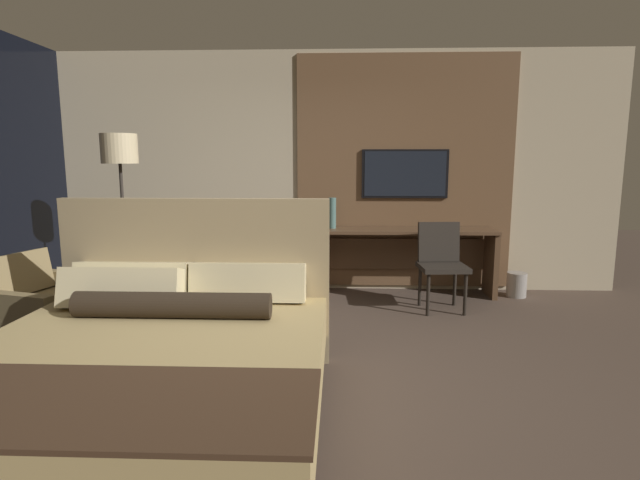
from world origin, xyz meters
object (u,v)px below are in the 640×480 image
object	(u,v)px
desk	(405,249)
tv	(405,174)
bed	(151,371)
floor_lamp	(120,164)
armchair_by_window	(46,313)
waste_bin	(517,285)
vase_tall	(332,213)
desk_chair	(441,257)

from	to	relation	value
desk	tv	distance (m)	0.88
bed	floor_lamp	xyz separation A→B (m)	(-1.00, 2.02, 1.19)
bed	armchair_by_window	size ratio (longest dim) A/B	2.10
armchair_by_window	waste_bin	distance (m)	4.82
desk	tv	xyz separation A→B (m)	(0.00, 0.18, 0.86)
armchair_by_window	vase_tall	world-z (taller)	vase_tall
desk	floor_lamp	xyz separation A→B (m)	(-2.86, -0.97, 0.98)
desk	tv	world-z (taller)	tv
desk_chair	desk	bearing A→B (deg)	114.31
vase_tall	waste_bin	bearing A→B (deg)	-1.94
bed	armchair_by_window	distance (m)	1.92
desk	tv	size ratio (longest dim) A/B	2.01
bed	vase_tall	world-z (taller)	bed
bed	armchair_by_window	bearing A→B (deg)	137.36
bed	desk_chair	size ratio (longest dim) A/B	2.38
floor_lamp	waste_bin	size ratio (longest dim) A/B	6.41
desk_chair	floor_lamp	xyz separation A→B (m)	(-3.16, -0.41, 0.97)
bed	waste_bin	bearing A→B (deg)	42.98
armchair_by_window	desk_chair	bearing A→B (deg)	-57.61
desk	armchair_by_window	distance (m)	3.69
bed	armchair_by_window	world-z (taller)	bed
desk	vase_tall	world-z (taller)	vase_tall
tv	desk	bearing A→B (deg)	-90.00
waste_bin	vase_tall	bearing A→B (deg)	178.06
tv	desk_chair	world-z (taller)	tv
armchair_by_window	floor_lamp	size ratio (longest dim) A/B	0.57
floor_lamp	waste_bin	xyz separation A→B (m)	(4.13, 0.89, -1.37)
desk	desk_chair	xyz separation A→B (m)	(0.30, -0.56, 0.01)
bed	waste_bin	size ratio (longest dim) A/B	7.68
desk_chair	vase_tall	world-z (taller)	vase_tall
tv	floor_lamp	size ratio (longest dim) A/B	0.56
tv	desk_chair	size ratio (longest dim) A/B	1.11
vase_tall	bed	bearing A→B (deg)	-108.74
tv	armchair_by_window	bearing A→B (deg)	-150.20
tv	vase_tall	size ratio (longest dim) A/B	2.85
armchair_by_window	vase_tall	bearing A→B (deg)	-40.38
tv	floor_lamp	distance (m)	3.09
tv	waste_bin	world-z (taller)	tv
bed	desk	bearing A→B (deg)	58.14
desk_chair	vase_tall	xyz separation A→B (m)	(-1.14, 0.56, 0.40)
tv	floor_lamp	bearing A→B (deg)	-158.07
floor_lamp	vase_tall	xyz separation A→B (m)	(2.02, 0.97, -0.56)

